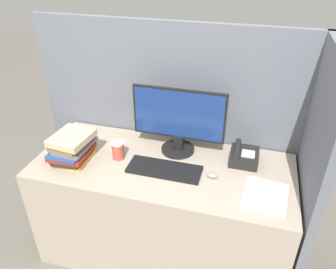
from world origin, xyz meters
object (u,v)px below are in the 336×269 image
object	(u,v)px
monitor	(178,122)
mouse	(212,175)
book_stack	(72,147)
coffee_cup	(118,150)
keyboard	(164,169)
desk_telephone	(244,156)

from	to	relation	value
monitor	mouse	size ratio (longest dim) A/B	8.90
monitor	book_stack	xyz separation A→B (m)	(-0.61, -0.28, -0.12)
coffee_cup	book_stack	size ratio (longest dim) A/B	0.41
monitor	mouse	bearing A→B (deg)	-40.64
keyboard	desk_telephone	size ratio (longest dim) A/B	2.48
mouse	book_stack	distance (m)	0.88
monitor	mouse	distance (m)	0.40
mouse	book_stack	bearing A→B (deg)	-176.59
coffee_cup	book_stack	bearing A→B (deg)	-161.45
keyboard	mouse	distance (m)	0.29
mouse	coffee_cup	xyz separation A→B (m)	(-0.61, 0.04, 0.04)
keyboard	desk_telephone	xyz separation A→B (m)	(0.45, 0.22, 0.03)
keyboard	desk_telephone	world-z (taller)	desk_telephone
monitor	desk_telephone	distance (m)	0.46
desk_telephone	keyboard	bearing A→B (deg)	-153.89
mouse	coffee_cup	distance (m)	0.61
mouse	coffee_cup	bearing A→B (deg)	176.48
monitor	coffee_cup	distance (m)	0.42
keyboard	book_stack	distance (m)	0.60
book_stack	coffee_cup	bearing A→B (deg)	18.55
keyboard	book_stack	world-z (taller)	book_stack
keyboard	coffee_cup	distance (m)	0.33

